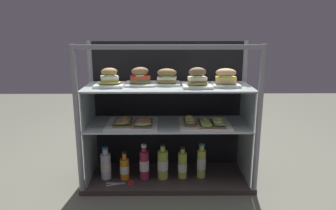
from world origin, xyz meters
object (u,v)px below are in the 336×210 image
plated_roll_sandwich_right_of_center (197,80)px  open_sandwich_tray_far_right (133,123)px  plated_roll_sandwich_mid_right (140,78)px  juice_bottle_front_left_end (144,164)px  juice_bottle_back_left (125,168)px  kitchen_scissors (127,183)px  open_sandwich_tray_near_left_corner (204,123)px  plated_roll_sandwich_far_right (167,78)px  plated_roll_sandwich_mid_left (226,79)px  juice_bottle_front_middle (182,165)px  juice_bottle_front_right_end (106,165)px  juice_bottle_back_right (163,164)px  plated_roll_sandwich_near_right_corner (110,80)px  juice_bottle_tucked_behind (201,163)px

plated_roll_sandwich_right_of_center → open_sandwich_tray_far_right: plated_roll_sandwich_right_of_center is taller
plated_roll_sandwich_mid_right → juice_bottle_front_left_end: 0.59m
juice_bottle_back_left → kitchen_scissors: (0.02, -0.07, -0.08)m
open_sandwich_tray_near_left_corner → plated_roll_sandwich_right_of_center: bearing=174.1°
plated_roll_sandwich_far_right → plated_roll_sandwich_mid_left: bearing=-8.1°
open_sandwich_tray_far_right → juice_bottle_front_middle: (0.34, 0.00, -0.31)m
juice_bottle_front_right_end → kitchen_scissors: size_ratio=1.21×
open_sandwich_tray_near_left_corner → kitchen_scissors: 0.66m
open_sandwich_tray_far_right → juice_bottle_front_left_end: size_ratio=1.37×
open_sandwich_tray_far_right → juice_bottle_front_right_end: (-0.19, -0.00, -0.31)m
plated_roll_sandwich_mid_left → juice_bottle_back_right: (-0.42, -0.03, -0.59)m
plated_roll_sandwich_mid_right → open_sandwich_tray_near_left_corner: 0.52m
plated_roll_sandwich_near_right_corner → plated_roll_sandwich_right_of_center: 0.57m
open_sandwich_tray_far_right → open_sandwich_tray_near_left_corner: open_sandwich_tray_near_left_corner is taller
plated_roll_sandwich_far_right → juice_bottle_front_middle: (0.11, -0.08, -0.60)m
plated_roll_sandwich_far_right → open_sandwich_tray_far_right: plated_roll_sandwich_far_right is taller
plated_roll_sandwich_far_right → juice_bottle_front_middle: size_ratio=0.76×
juice_bottle_back_left → juice_bottle_tucked_behind: (0.53, 0.02, 0.03)m
plated_roll_sandwich_far_right → juice_bottle_back_left: plated_roll_sandwich_far_right is taller
plated_roll_sandwich_far_right → juice_bottle_tucked_behind: plated_roll_sandwich_far_right is taller
juice_bottle_back_right → kitchen_scissors: (-0.24, -0.08, -0.10)m
plated_roll_sandwich_near_right_corner → open_sandwich_tray_near_left_corner: (0.62, -0.04, -0.29)m
plated_roll_sandwich_mid_left → open_sandwich_tray_near_left_corner: 0.32m
juice_bottle_back_left → juice_bottle_back_right: 0.27m
kitchen_scissors → juice_bottle_front_middle: bearing=12.7°
plated_roll_sandwich_mid_right → juice_bottle_front_middle: size_ratio=0.87×
open_sandwich_tray_near_left_corner → juice_bottle_front_left_end: bearing=-179.7°
plated_roll_sandwich_right_of_center → juice_bottle_back_right: plated_roll_sandwich_right_of_center is taller
plated_roll_sandwich_far_right → juice_bottle_front_middle: plated_roll_sandwich_far_right is taller
plated_roll_sandwich_mid_left → juice_bottle_back_right: plated_roll_sandwich_mid_left is taller
plated_roll_sandwich_far_right → juice_bottle_tucked_behind: bearing=-17.0°
plated_roll_sandwich_far_right → plated_roll_sandwich_right_of_center: 0.21m
plated_roll_sandwich_mid_right → juice_bottle_back_right: bearing=-29.2°
plated_roll_sandwich_near_right_corner → kitchen_scissors: size_ratio=1.01×
juice_bottle_front_left_end → plated_roll_sandwich_right_of_center: bearing=1.2°
plated_roll_sandwich_mid_right → plated_roll_sandwich_right_of_center: bearing=-12.3°
plated_roll_sandwich_right_of_center → open_sandwich_tray_far_right: size_ratio=0.56×
juice_bottle_front_middle → juice_bottle_tucked_behind: (0.13, 0.01, 0.01)m
open_sandwich_tray_near_left_corner → juice_bottle_back_left: 0.63m
plated_roll_sandwich_right_of_center → juice_bottle_back_right: bearing=-179.4°
plated_roll_sandwich_right_of_center → juice_bottle_front_right_end: size_ratio=0.84×
juice_bottle_front_left_end → plated_roll_sandwich_far_right: bearing=30.8°
juice_bottle_front_middle → kitchen_scissors: size_ratio=1.21×
plated_roll_sandwich_mid_right → juice_bottle_front_right_end: 0.65m
plated_roll_sandwich_far_right → juice_bottle_back_right: 0.59m
juice_bottle_front_middle → juice_bottle_back_left: bearing=-177.7°
plated_roll_sandwich_far_right → open_sandwich_tray_near_left_corner: plated_roll_sandwich_far_right is taller
plated_roll_sandwich_mid_left → juice_bottle_front_left_end: plated_roll_sandwich_mid_left is taller
plated_roll_sandwich_mid_right → plated_roll_sandwich_mid_left: bearing=-5.2°
plated_roll_sandwich_far_right → juice_bottle_back_left: size_ratio=0.86×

